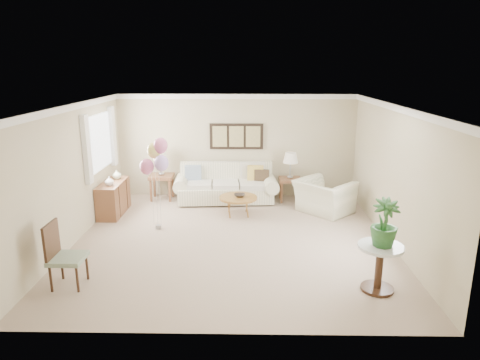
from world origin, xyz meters
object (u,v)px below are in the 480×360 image
Objects in this scene: sofa at (226,186)px; accent_chair at (62,254)px; coffee_table at (238,198)px; balloon_cluster at (156,157)px; armchair at (324,197)px.

accent_chair is (-2.27, -4.30, 0.16)m from sofa.
sofa is 1.10m from coffee_table.
accent_chair is 2.76m from balloon_cluster.
armchair is at bearing -19.69° from sofa.
armchair is 5.74m from accent_chair.
coffee_table is (0.33, -1.05, 0.03)m from sofa.
accent_chair reaches higher than armchair.
armchair is 3.92m from balloon_cluster.
accent_chair is 0.54× the size of balloon_cluster.
sofa is at bearing 107.24° from coffee_table.
coffee_table is at bearing 53.20° from armchair.
armchair is (2.29, -0.82, 0.01)m from sofa.
balloon_cluster is (0.97, 2.38, 0.99)m from accent_chair.
sofa reaches higher than armchair.
accent_chair is at bearing -128.56° from coffee_table.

